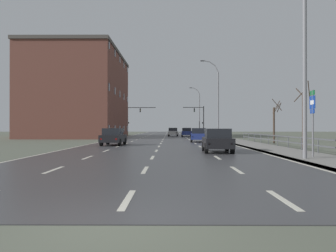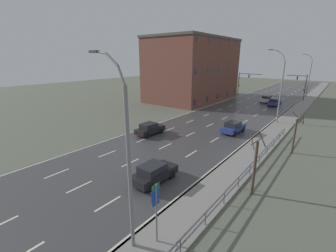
# 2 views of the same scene
# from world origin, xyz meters

# --- Properties ---
(ground_plane) EXTENTS (160.00, 160.00, 0.12)m
(ground_plane) POSITION_xyz_m (0.00, 48.00, -0.06)
(ground_plane) COLOR #5B6051
(road_asphalt_strip) EXTENTS (14.00, 120.00, 0.03)m
(road_asphalt_strip) POSITION_xyz_m (0.00, 59.99, 0.01)
(road_asphalt_strip) COLOR #3D3D3F
(road_asphalt_strip) RESTS_ON ground
(sidewalk_right) EXTENTS (3.00, 120.00, 0.12)m
(sidewalk_right) POSITION_xyz_m (8.43, 60.00, 0.06)
(sidewalk_right) COLOR gray
(sidewalk_right) RESTS_ON ground
(guardrail) EXTENTS (0.07, 28.86, 1.00)m
(guardrail) POSITION_xyz_m (9.85, 21.51, 0.71)
(guardrail) COLOR #515459
(guardrail) RESTS_ON ground
(street_lamp_foreground) EXTENTS (2.31, 0.24, 10.03)m
(street_lamp_foreground) POSITION_xyz_m (7.46, 11.25, 4.93)
(street_lamp_foreground) COLOR slate
(street_lamp_foreground) RESTS_ON ground
(street_lamp_midground) EXTENTS (2.57, 0.24, 10.98)m
(street_lamp_midground) POSITION_xyz_m (7.44, 41.94, 5.37)
(street_lamp_midground) COLOR slate
(street_lamp_midground) RESTS_ON ground
(street_lamp_distant) EXTENTS (2.38, 0.24, 10.77)m
(street_lamp_distant) POSITION_xyz_m (7.46, 72.63, 5.28)
(street_lamp_distant) COLOR slate
(street_lamp_distant) RESTS_ON ground
(highway_sign) EXTENTS (0.09, 0.68, 3.60)m
(highway_sign) POSITION_xyz_m (8.39, 12.23, 2.31)
(highway_sign) COLOR slate
(highway_sign) RESTS_ON ground
(traffic_signal_right) EXTENTS (4.38, 0.36, 6.06)m
(traffic_signal_right) POSITION_xyz_m (7.16, 65.91, 3.93)
(traffic_signal_right) COLOR #38383A
(traffic_signal_right) RESTS_ON ground
(traffic_signal_left) EXTENTS (5.90, 0.36, 6.02)m
(traffic_signal_left) POSITION_xyz_m (-6.77, 65.74, 4.03)
(traffic_signal_left) COLOR #38383A
(traffic_signal_left) RESTS_ON ground
(car_near_left) EXTENTS (1.98, 4.17, 1.57)m
(car_near_left) POSITION_xyz_m (-4.24, 25.66, 0.80)
(car_near_left) COLOR black
(car_near_left) RESTS_ON ground
(car_distant) EXTENTS (2.00, 4.18, 1.57)m
(car_distant) POSITION_xyz_m (1.50, 59.04, 0.80)
(car_distant) COLOR silver
(car_distant) RESTS_ON ground
(car_far_left) EXTENTS (1.94, 4.15, 1.57)m
(car_far_left) POSITION_xyz_m (3.89, 55.99, 0.80)
(car_far_left) COLOR navy
(car_far_left) RESTS_ON ground
(car_near_right) EXTENTS (2.03, 4.20, 1.57)m
(car_near_right) POSITION_xyz_m (4.17, 33.04, 0.80)
(car_near_right) COLOR navy
(car_near_right) RESTS_ON ground
(car_far_right) EXTENTS (1.93, 4.15, 1.57)m
(car_far_right) POSITION_xyz_m (4.07, 16.97, 0.80)
(car_far_right) COLOR black
(car_far_right) RESTS_ON ground
(brick_building) EXTENTS (13.71, 23.30, 14.30)m
(brick_building) POSITION_xyz_m (-14.34, 52.67, 7.16)
(brick_building) COLOR brown
(brick_building) RESTS_ON ground
(bare_tree_near) EXTENTS (1.15, 1.23, 5.09)m
(bare_tree_near) POSITION_xyz_m (10.94, 20.08, 2.29)
(bare_tree_near) COLOR #423328
(bare_tree_near) RESTS_ON ground
(bare_tree_mid) EXTENTS (1.12, 1.39, 4.58)m
(bare_tree_mid) POSITION_xyz_m (11.85, 30.27, 2.17)
(bare_tree_mid) COLOR #423328
(bare_tree_mid) RESTS_ON ground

